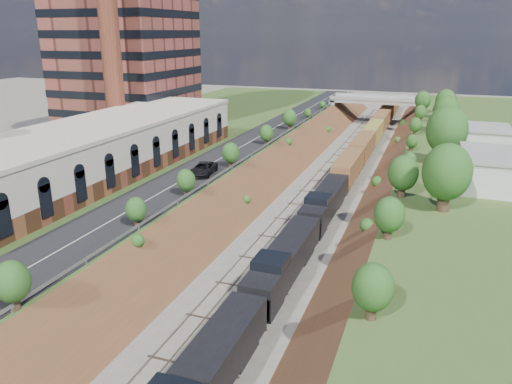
% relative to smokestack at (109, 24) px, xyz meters
% --- Properties ---
extents(platform_left, '(44.00, 180.00, 5.00)m').
position_rel_smokestack_xyz_m(platform_left, '(3.00, 4.00, -22.50)').
color(platform_left, '#465D26').
rests_on(platform_left, ground).
extents(embankment_left, '(10.00, 180.00, 10.00)m').
position_rel_smokestack_xyz_m(embankment_left, '(25.00, 4.00, -25.00)').
color(embankment_left, brown).
rests_on(embankment_left, ground).
extents(embankment_right, '(10.00, 180.00, 10.00)m').
position_rel_smokestack_xyz_m(embankment_right, '(47.00, 4.00, -25.00)').
color(embankment_right, brown).
rests_on(embankment_right, ground).
extents(rail_left_track, '(1.58, 180.00, 0.18)m').
position_rel_smokestack_xyz_m(rail_left_track, '(33.40, 4.00, -24.91)').
color(rail_left_track, gray).
rests_on(rail_left_track, ground).
extents(rail_right_track, '(1.58, 180.00, 0.18)m').
position_rel_smokestack_xyz_m(rail_right_track, '(38.60, 4.00, -24.91)').
color(rail_right_track, gray).
rests_on(rail_right_track, ground).
extents(road, '(8.00, 180.00, 0.10)m').
position_rel_smokestack_xyz_m(road, '(20.50, 4.00, -19.95)').
color(road, black).
rests_on(road, platform_left).
extents(guardrail, '(0.10, 171.00, 0.70)m').
position_rel_smokestack_xyz_m(guardrail, '(24.60, 3.80, -19.45)').
color(guardrail, '#99999E').
rests_on(guardrail, platform_left).
extents(commercial_building, '(14.30, 62.30, 7.00)m').
position_rel_smokestack_xyz_m(commercial_building, '(8.00, -18.00, -16.49)').
color(commercial_building, brown).
rests_on(commercial_building, platform_left).
extents(smokestack, '(3.20, 3.20, 40.00)m').
position_rel_smokestack_xyz_m(smokestack, '(0.00, 0.00, 0.00)').
color(smokestack, brown).
rests_on(smokestack, platform_left).
extents(overpass, '(24.50, 8.30, 7.40)m').
position_rel_smokestack_xyz_m(overpass, '(36.00, 66.00, -20.08)').
color(overpass, gray).
rests_on(overpass, ground).
extents(white_building_near, '(9.00, 12.00, 4.00)m').
position_rel_smokestack_xyz_m(white_building_near, '(59.50, -4.00, -18.00)').
color(white_building_near, silver).
rests_on(white_building_near, platform_right).
extents(white_building_far, '(8.00, 10.00, 3.60)m').
position_rel_smokestack_xyz_m(white_building_far, '(59.00, 18.00, -18.20)').
color(white_building_far, silver).
rests_on(white_building_far, platform_right).
extents(tree_right_large, '(5.25, 5.25, 7.61)m').
position_rel_smokestack_xyz_m(tree_right_large, '(53.00, -16.00, -15.62)').
color(tree_right_large, '#473323').
rests_on(tree_right_large, platform_right).
extents(tree_left_crest, '(2.45, 2.45, 3.55)m').
position_rel_smokestack_xyz_m(tree_left_crest, '(24.20, -36.00, -17.96)').
color(tree_left_crest, '#473323').
rests_on(tree_left_crest, platform_left).
extents(freight_train, '(2.97, 151.79, 4.55)m').
position_rel_smokestack_xyz_m(freight_train, '(38.60, 22.46, -22.44)').
color(freight_train, black).
rests_on(freight_train, ground).
extents(suv, '(3.40, 6.14, 1.63)m').
position_rel_smokestack_xyz_m(suv, '(21.93, -12.02, -19.09)').
color(suv, black).
rests_on(suv, road).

